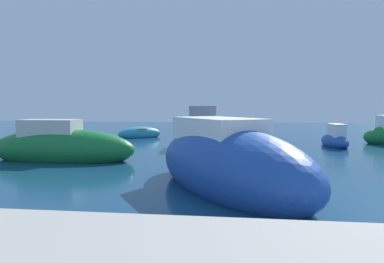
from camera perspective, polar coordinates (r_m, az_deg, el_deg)
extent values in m
ellipsoid|color=#197233|center=(14.95, -19.97, -2.64)|extent=(5.85, 1.80, 1.62)
cube|color=beige|center=(15.10, -21.63, 0.51)|extent=(2.20, 1.14, 0.67)
ellipsoid|color=#1E479E|center=(20.37, 21.74, -1.51)|extent=(1.24, 3.13, 0.89)
cube|color=white|center=(20.10, 22.02, 0.16)|extent=(0.69, 1.38, 0.69)
ellipsoid|color=white|center=(18.62, 1.68, -0.66)|extent=(3.01, 6.31, 2.15)
cube|color=gray|center=(19.05, 1.68, 2.74)|extent=(1.60, 2.46, 0.90)
ellipsoid|color=#1E479E|center=(9.17, 5.71, -5.71)|extent=(5.40, 6.65, 2.08)
cube|color=white|center=(9.51, 4.16, 0.32)|extent=(2.74, 3.17, 0.62)
ellipsoid|color=teal|center=(24.28, -8.32, -0.36)|extent=(3.04, 2.70, 0.96)
cube|color=brown|center=(24.26, -8.33, 0.42)|extent=(1.00, 1.05, 0.08)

